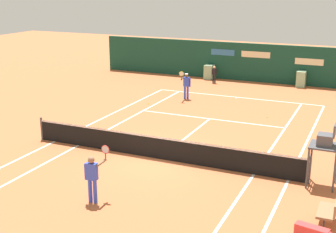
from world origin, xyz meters
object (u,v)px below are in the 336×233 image
player_bench (330,209)px  player_near_side (92,175)px  tennis_ball_by_sideline (148,104)px  umpire_chair (325,145)px  ball_kid_centre_post (214,73)px  player_on_baseline (186,84)px  tennis_ball_near_service_line (267,117)px  equipment_bag (315,232)px

player_bench → player_near_side: 7.49m
player_near_side → tennis_ball_by_sideline: 12.95m
player_near_side → tennis_ball_by_sideline: bearing=105.1°
umpire_chair → ball_kid_centre_post: bearing=31.1°
player_near_side → tennis_ball_by_sideline: (-4.08, 12.26, -0.93)m
player_on_baseline → ball_kid_centre_post: player_on_baseline is taller
tennis_ball_by_sideline → tennis_ball_near_service_line: bearing=0.9°
ball_kid_centre_post → tennis_ball_by_sideline: ball_kid_centre_post is taller
player_bench → tennis_ball_near_service_line: (-4.23, 10.73, -0.47)m
player_bench → player_near_side: bearing=102.7°
player_bench → player_near_side: player_near_side is taller
player_bench → tennis_ball_near_service_line: player_bench is taller
player_bench → tennis_ball_by_sideline: player_bench is taller
ball_kid_centre_post → tennis_ball_near_service_line: ball_kid_centre_post is taller
player_on_baseline → tennis_ball_near_service_line: 6.00m
equipment_bag → ball_kid_centre_post: ball_kid_centre_post is taller
umpire_chair → player_near_side: size_ratio=1.26×
umpire_chair → tennis_ball_near_service_line: (-3.69, 7.91, -1.53)m
player_bench → equipment_bag: 1.04m
tennis_ball_by_sideline → umpire_chair: bearing=-35.7°
umpire_chair → player_on_baseline: size_ratio=1.27×
equipment_bag → player_on_baseline: player_on_baseline is taller
player_bench → ball_kid_centre_post: size_ratio=0.89×
player_on_baseline → player_near_side: (2.50, -14.41, -0.01)m
player_bench → player_on_baseline: player_on_baseline is taller
equipment_bag → ball_kid_centre_post: bearing=116.5°
umpire_chair → player_bench: umpire_chair is taller
umpire_chair → tennis_ball_near_service_line: umpire_chair is taller
equipment_bag → player_near_side: size_ratio=0.60×
equipment_bag → ball_kid_centre_post: (-9.46, 18.99, 0.56)m
equipment_bag → player_near_side: 7.10m
player_bench → player_on_baseline: 16.11m
player_on_baseline → ball_kid_centre_post: bearing=-104.0°
umpire_chair → tennis_ball_by_sideline: size_ratio=34.43×
player_bench → tennis_ball_near_service_line: bearing=21.5°
equipment_bag → player_on_baseline: (-9.52, 13.72, 0.81)m
equipment_bag → player_near_side: player_near_side is taller
player_bench → ball_kid_centre_post: (-9.74, 18.05, 0.21)m
tennis_ball_near_service_line → umpire_chair: bearing=-65.0°
umpire_chair → player_on_baseline: umpire_chair is taller
umpire_chair → tennis_ball_near_service_line: size_ratio=34.43×
equipment_bag → ball_kid_centre_post: size_ratio=0.89×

